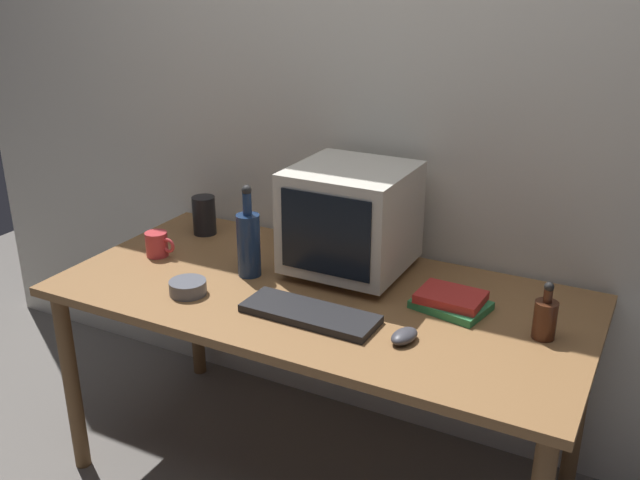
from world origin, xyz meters
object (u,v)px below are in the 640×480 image
(cd_spindle, at_px, (188,287))
(metal_canister, at_px, (204,215))
(crt_monitor, at_px, (351,219))
(bottle_tall, at_px, (249,242))
(bottle_short, at_px, (545,317))
(book_stack, at_px, (451,301))
(keyboard, at_px, (310,314))
(mug, at_px, (157,244))
(computer_mouse, at_px, (404,336))

(cd_spindle, distance_m, metal_canister, 0.54)
(crt_monitor, xyz_separation_m, cd_spindle, (-0.39, -0.40, -0.17))
(bottle_tall, bearing_deg, bottle_short, 1.49)
(book_stack, height_order, metal_canister, metal_canister)
(cd_spindle, bearing_deg, book_stack, 20.52)
(bottle_tall, xyz_separation_m, book_stack, (0.69, 0.08, -0.10))
(bottle_short, relative_size, metal_canister, 1.16)
(crt_monitor, xyz_separation_m, bottle_tall, (-0.29, -0.18, -0.07))
(keyboard, bearing_deg, cd_spindle, -173.53)
(keyboard, distance_m, cd_spindle, 0.43)
(crt_monitor, distance_m, mug, 0.72)
(crt_monitor, xyz_separation_m, keyboard, (0.04, -0.36, -0.18))
(crt_monitor, distance_m, book_stack, 0.44)
(book_stack, distance_m, cd_spindle, 0.83)
(crt_monitor, distance_m, bottle_short, 0.71)
(keyboard, height_order, mug, mug)
(bottle_short, bearing_deg, cd_spindle, -167.25)
(book_stack, bearing_deg, bottle_short, -9.84)
(computer_mouse, xyz_separation_m, cd_spindle, (-0.73, -0.04, 0.00))
(bottle_tall, relative_size, cd_spindle, 2.66)
(bottle_tall, height_order, metal_canister, bottle_tall)
(bottle_tall, xyz_separation_m, metal_canister, (-0.37, 0.25, -0.05))
(keyboard, relative_size, cd_spindle, 3.50)
(computer_mouse, height_order, bottle_short, bottle_short)
(bottle_tall, distance_m, bottle_short, 0.98)
(book_stack, bearing_deg, crt_monitor, 164.68)
(bottle_tall, relative_size, metal_canister, 2.13)
(computer_mouse, bearing_deg, mug, -176.59)
(crt_monitor, bearing_deg, mug, -163.58)
(computer_mouse, xyz_separation_m, bottle_tall, (-0.63, 0.18, 0.10))
(computer_mouse, xyz_separation_m, book_stack, (0.05, 0.26, 0.01))
(keyboard, relative_size, computer_mouse, 4.20)
(keyboard, xyz_separation_m, mug, (-0.71, 0.16, 0.03))
(mug, relative_size, cd_spindle, 1.00)
(metal_canister, bearing_deg, cd_spindle, -59.57)
(metal_canister, bearing_deg, keyboard, -31.31)
(keyboard, distance_m, mug, 0.73)
(cd_spindle, bearing_deg, keyboard, 5.47)
(book_stack, bearing_deg, keyboard, -144.86)
(bottle_tall, height_order, mug, bottle_tall)
(bottle_tall, relative_size, bottle_short, 1.84)
(mug, bearing_deg, bottle_tall, 2.34)
(bottle_short, relative_size, mug, 1.45)
(mug, bearing_deg, cd_spindle, -34.83)
(crt_monitor, distance_m, keyboard, 0.40)
(bottle_tall, bearing_deg, metal_canister, 146.12)
(metal_canister, bearing_deg, book_stack, -9.24)
(keyboard, xyz_separation_m, bottle_tall, (-0.33, 0.18, 0.11))
(keyboard, xyz_separation_m, metal_canister, (-0.70, 0.42, 0.06))
(crt_monitor, relative_size, keyboard, 0.92)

